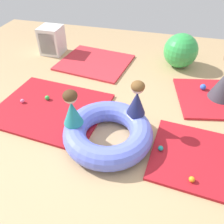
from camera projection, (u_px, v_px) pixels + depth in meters
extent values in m
plane|color=tan|center=(111.00, 145.00, 2.99)|extent=(8.00, 8.00, 0.00)
cube|color=#B21923|center=(51.00, 108.00, 3.54)|extent=(1.70, 1.43, 0.04)
cube|color=#B21923|center=(209.00, 161.00, 2.77)|extent=(1.44, 1.15, 0.04)
cube|color=red|center=(95.00, 62.00, 4.67)|extent=(1.47, 1.33, 0.04)
cube|color=red|center=(220.00, 98.00, 3.74)|extent=(1.53, 1.33, 0.04)
torus|color=#6070E5|center=(108.00, 132.00, 2.96)|extent=(1.15, 1.15, 0.29)
cone|color=navy|center=(137.00, 103.00, 2.93)|extent=(0.34, 0.34, 0.32)
sphere|color=beige|center=(138.00, 87.00, 2.79)|extent=(0.16, 0.16, 0.16)
ellipsoid|color=brown|center=(138.00, 86.00, 2.77)|extent=(0.17, 0.17, 0.14)
cone|color=teal|center=(72.00, 113.00, 2.78)|extent=(0.25, 0.25, 0.32)
sphere|color=#DBAD89|center=(70.00, 97.00, 2.63)|extent=(0.16, 0.16, 0.16)
ellipsoid|color=#472D19|center=(70.00, 96.00, 2.62)|extent=(0.17, 0.17, 0.14)
sphere|color=orange|center=(192.00, 179.00, 2.51)|extent=(0.07, 0.07, 0.07)
sphere|color=green|center=(47.00, 98.00, 3.65)|extent=(0.07, 0.07, 0.07)
sphere|color=teal|center=(161.00, 148.00, 2.85)|extent=(0.07, 0.07, 0.07)
sphere|color=blue|center=(203.00, 87.00, 3.86)|extent=(0.10, 0.10, 0.10)
sphere|color=pink|center=(22.00, 101.00, 3.59)|extent=(0.06, 0.06, 0.06)
sphere|color=green|center=(181.00, 51.00, 4.40)|extent=(0.64, 0.64, 0.64)
cube|color=silver|center=(52.00, 40.00, 4.88)|extent=(0.44, 0.44, 0.56)
cube|color=#2D2D33|center=(49.00, 42.00, 4.79)|extent=(0.34, 0.20, 0.44)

